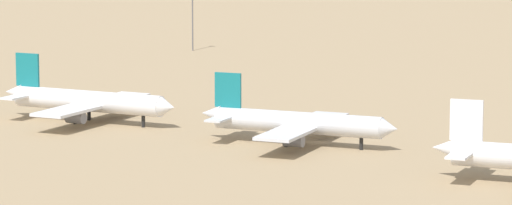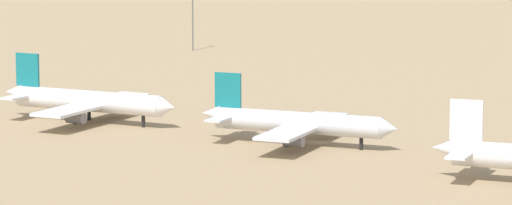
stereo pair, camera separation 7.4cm
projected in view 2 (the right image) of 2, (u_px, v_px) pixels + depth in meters
The scene contains 4 objects.
ground at pixel (316, 142), 244.27m from camera, with size 4000.00×4000.00×0.00m, color #9E8460.
parked_jet_teal_3 at pixel (87, 101), 264.65m from camera, with size 37.66×31.90×12.44m.
parked_jet_teal_4 at pixel (296, 123), 241.11m from camera, with size 35.86×30.60×11.89m.
light_pole_east at pixel (193, 15), 382.90m from camera, with size 1.80×0.50×17.12m.
Camera 2 is at (122.10, -207.48, 43.21)m, focal length 98.97 mm.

